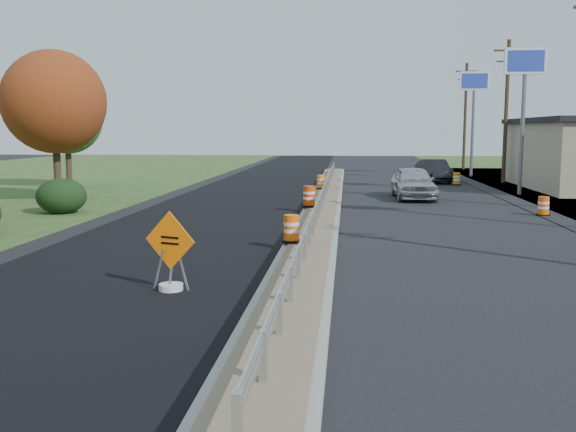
# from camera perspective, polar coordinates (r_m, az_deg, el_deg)

# --- Properties ---
(ground) EXTENTS (140.00, 140.00, 0.00)m
(ground) POSITION_cam_1_polar(r_m,az_deg,el_deg) (20.40, 2.19, -2.33)
(ground) COLOR black
(ground) RESTS_ON ground
(milled_overlay) EXTENTS (7.20, 120.00, 0.01)m
(milled_overlay) POSITION_cam_1_polar(r_m,az_deg,el_deg) (30.76, -5.00, 1.03)
(milled_overlay) COLOR black
(milled_overlay) RESTS_ON ground
(median) EXTENTS (1.60, 55.00, 0.23)m
(median) POSITION_cam_1_polar(r_m,az_deg,el_deg) (28.29, 3.07, 0.69)
(median) COLOR gray
(median) RESTS_ON ground
(guardrail) EXTENTS (0.10, 46.15, 0.72)m
(guardrail) POSITION_cam_1_polar(r_m,az_deg,el_deg) (29.21, 3.16, 2.12)
(guardrail) COLOR silver
(guardrail) RESTS_ON median
(pylon_sign_mid) EXTENTS (2.20, 0.30, 7.90)m
(pylon_sign_mid) POSITION_cam_1_polar(r_m,az_deg,el_deg) (37.39, 20.31, 11.69)
(pylon_sign_mid) COLOR slate
(pylon_sign_mid) RESTS_ON ground
(pylon_sign_north) EXTENTS (2.20, 0.30, 7.90)m
(pylon_sign_north) POSITION_cam_1_polar(r_m,az_deg,el_deg) (51.02, 16.21, 10.65)
(pylon_sign_north) COLOR slate
(pylon_sign_north) RESTS_ON ground
(utility_pole_nmid) EXTENTS (1.90, 0.26, 9.40)m
(utility_pole_nmid) POSITION_cam_1_polar(r_m,az_deg,el_deg) (45.30, 18.83, 9.01)
(utility_pole_nmid) COLOR #473523
(utility_pole_nmid) RESTS_ON ground
(utility_pole_north) EXTENTS (1.90, 0.26, 9.40)m
(utility_pole_north) POSITION_cam_1_polar(r_m,az_deg,el_deg) (59.99, 15.48, 8.71)
(utility_pole_north) COLOR #473523
(utility_pole_north) RESTS_ON ground
(hedge_north) EXTENTS (2.09, 2.09, 1.52)m
(hedge_north) POSITION_cam_1_polar(r_m,az_deg,el_deg) (28.85, -19.49, 1.69)
(hedge_north) COLOR black
(hedge_north) RESTS_ON ground
(tree_near_red) EXTENTS (4.95, 4.95, 7.35)m
(tree_near_red) POSITION_cam_1_polar(r_m,az_deg,el_deg) (33.22, -20.07, 9.48)
(tree_near_red) COLOR #473523
(tree_near_red) RESTS_ON ground
(tree_near_back) EXTENTS (4.29, 4.29, 6.37)m
(tree_near_back) POSITION_cam_1_polar(r_m,az_deg,el_deg) (41.72, -19.07, 8.16)
(tree_near_back) COLOR #473523
(tree_near_back) RESTS_ON ground
(caution_sign) EXTENTS (1.22, 0.54, 1.78)m
(caution_sign) POSITION_cam_1_polar(r_m,az_deg,el_deg) (14.42, -10.39, -4.81)
(caution_sign) COLOR white
(caution_sign) RESTS_ON ground
(barrel_median_near) EXTENTS (0.56, 0.56, 0.82)m
(barrel_median_near) POSITION_cam_1_polar(r_m,az_deg,el_deg) (18.93, 0.30, -1.19)
(barrel_median_near) COLOR black
(barrel_median_near) RESTS_ON median
(barrel_median_mid) EXTENTS (0.63, 0.63, 0.92)m
(barrel_median_mid) POSITION_cam_1_polar(r_m,az_deg,el_deg) (27.66, 1.89, 1.70)
(barrel_median_mid) COLOR black
(barrel_median_mid) RESTS_ON median
(barrel_median_far) EXTENTS (0.54, 0.54, 0.80)m
(barrel_median_far) POSITION_cam_1_polar(r_m,az_deg,el_deg) (36.23, 2.93, 3.01)
(barrel_median_far) COLOR black
(barrel_median_far) RESTS_ON median
(barrel_shoulder_near) EXTENTS (0.55, 0.55, 0.80)m
(barrel_shoulder_near) POSITION_cam_1_polar(r_m,az_deg,el_deg) (28.60, 21.76, 0.78)
(barrel_shoulder_near) COLOR black
(barrel_shoulder_near) RESTS_ON ground
(barrel_shoulder_mid) EXTENTS (0.55, 0.55, 0.81)m
(barrel_shoulder_mid) POSITION_cam_1_polar(r_m,az_deg,el_deg) (42.87, 14.75, 3.19)
(barrel_shoulder_mid) COLOR black
(barrel_shoulder_mid) RESTS_ON ground
(car_silver) EXTENTS (2.19, 5.02, 1.69)m
(car_silver) POSITION_cam_1_polar(r_m,az_deg,el_deg) (33.88, 11.07, 2.95)
(car_silver) COLOR #B5B5BA
(car_silver) RESTS_ON ground
(car_dark_mid) EXTENTS (2.17, 4.85, 1.55)m
(car_dark_mid) POSITION_cam_1_polar(r_m,az_deg,el_deg) (45.06, 12.83, 3.94)
(car_dark_mid) COLOR black
(car_dark_mid) RESTS_ON ground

